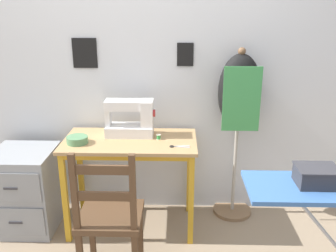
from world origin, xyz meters
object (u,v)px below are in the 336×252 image
(sewing_machine, at_px, (132,119))
(storage_box, at_px, (317,176))
(thread_spool_near_machine, at_px, (159,137))
(wooden_chair, at_px, (110,218))
(fabric_bowl, at_px, (77,140))
(scissors, at_px, (177,146))
(filing_cabinet, at_px, (26,189))
(dress_form, at_px, (239,100))

(sewing_machine, bearing_deg, storage_box, -41.32)
(thread_spool_near_machine, relative_size, wooden_chair, 0.04)
(storage_box, bearing_deg, wooden_chair, 167.28)
(storage_box, bearing_deg, thread_spool_near_machine, 135.26)
(fabric_bowl, distance_m, scissors, 0.73)
(scissors, relative_size, filing_cabinet, 0.23)
(thread_spool_near_machine, xyz_separation_m, wooden_chair, (-0.28, -0.60, -0.32))
(thread_spool_near_machine, relative_size, filing_cabinet, 0.06)
(wooden_chair, relative_size, dress_form, 0.66)
(wooden_chair, xyz_separation_m, dress_form, (0.90, 0.80, 0.56))
(thread_spool_near_machine, distance_m, filing_cabinet, 1.14)
(filing_cabinet, bearing_deg, sewing_machine, 8.20)
(sewing_machine, bearing_deg, filing_cabinet, -171.80)
(fabric_bowl, distance_m, thread_spool_near_machine, 0.60)
(dress_form, bearing_deg, thread_spool_near_machine, -162.54)
(scissors, bearing_deg, fabric_bowl, 175.96)
(wooden_chair, bearing_deg, storage_box, -12.72)
(wooden_chair, bearing_deg, scissors, 47.21)
(dress_form, bearing_deg, scissors, -144.41)
(scissors, distance_m, storage_box, 1.03)
(wooden_chair, bearing_deg, dress_form, 41.51)
(scissors, height_order, thread_spool_near_machine, thread_spool_near_machine)
(filing_cabinet, xyz_separation_m, dress_form, (1.66, 0.23, 0.67))
(sewing_machine, relative_size, scissors, 2.59)
(filing_cabinet, height_order, dress_form, dress_form)
(sewing_machine, xyz_separation_m, dress_form, (0.82, 0.11, 0.12))
(scissors, xyz_separation_m, filing_cabinet, (-1.18, 0.11, -0.42))
(scissors, distance_m, thread_spool_near_machine, 0.20)
(thread_spool_near_machine, distance_m, storage_box, 1.23)
(scissors, relative_size, wooden_chair, 0.16)
(fabric_bowl, xyz_separation_m, wooden_chair, (0.31, -0.50, -0.33))
(sewing_machine, bearing_deg, dress_form, 7.66)
(thread_spool_near_machine, xyz_separation_m, filing_cabinet, (-1.05, -0.04, -0.44))
(sewing_machine, height_order, dress_form, dress_form)
(sewing_machine, height_order, storage_box, sewing_machine)
(fabric_bowl, relative_size, dress_form, 0.11)
(filing_cabinet, bearing_deg, scissors, -5.43)
(scissors, distance_m, filing_cabinet, 1.26)
(thread_spool_near_machine, relative_size, storage_box, 0.17)
(sewing_machine, relative_size, wooden_chair, 0.41)
(wooden_chair, xyz_separation_m, filing_cabinet, (-0.77, 0.56, -0.11))
(sewing_machine, bearing_deg, wooden_chair, -96.28)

